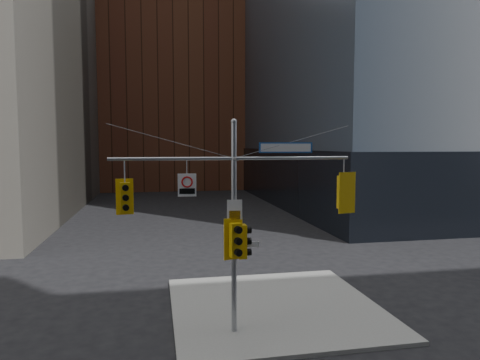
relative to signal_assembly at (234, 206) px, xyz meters
name	(u,v)px	position (x,y,z in m)	size (l,w,h in m)	color
sidewalk_corner	(275,307)	(2.00, 2.01, -4.34)	(8.00, 8.00, 0.15)	gray
podium_ne	(427,175)	(28.00, 30.01, -1.42)	(36.40, 36.40, 6.00)	black
brick_midrise	(171,98)	(0.00, 56.01, 9.58)	(26.00, 20.00, 28.00)	brown
signal_assembly	(234,206)	(0.00, 0.00, 0.00)	(8.00, 0.80, 7.30)	#989BA0
traffic_light_west_arm	(125,197)	(-3.49, 0.01, 0.38)	(0.55, 0.48, 1.15)	#E5B00C
traffic_light_east_arm	(344,192)	(3.88, 0.00, 0.38)	(0.67, 0.62, 1.42)	#E5B00C
traffic_light_pole_side	(244,241)	(0.33, 0.01, -1.20)	(0.44, 0.37, 1.13)	#E5B00C
traffic_light_pole_front	(235,240)	(0.00, -0.27, -1.07)	(0.65, 0.60, 1.38)	#E5B00C
street_sign_blade	(286,148)	(1.77, 0.00, 1.93)	(1.80, 0.24, 0.35)	#1146A1
regulatory_sign_arm	(187,184)	(-1.54, -0.02, 0.76)	(0.60, 0.09, 0.75)	silver
regulatory_sign_pole	(235,210)	(0.00, -0.12, -0.12)	(0.50, 0.07, 0.65)	silver
street_blade_ew	(247,245)	(0.45, 0.01, -1.32)	(0.84, 0.10, 0.17)	silver
street_blade_ns	(232,252)	(0.00, 0.46, -1.64)	(0.04, 0.66, 0.13)	#145926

